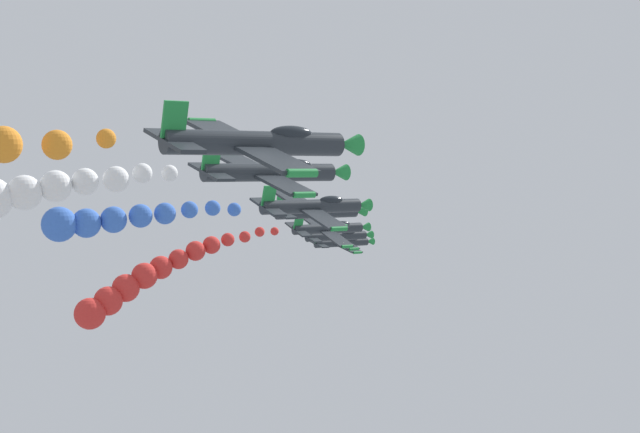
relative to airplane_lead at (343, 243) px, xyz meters
name	(u,v)px	position (x,y,z in m)	size (l,w,h in m)	color
airplane_lead	(343,243)	(0.00, 0.00, 0.00)	(9.42, 10.35, 3.01)	#23282D
airplane_left_inner	(337,236)	(12.57, -9.73, 2.06)	(9.31, 10.35, 3.27)	#23282D
airplane_right_inner	(329,228)	(24.98, -19.57, 4.01)	(9.08, 10.35, 3.70)	#23282D
smoke_trail_right_inner	(140,283)	(25.35, -42.61, -0.58)	(3.35, 23.26, 9.19)	red
airplane_left_outer	(319,212)	(37.88, -29.70, 6.54)	(9.41, 10.35, 3.05)	#23282D
airplane_right_outer	(313,206)	(51.06, -39.07, 7.75)	(9.19, 10.35, 3.47)	#23282D
smoke_trail_right_outer	(109,220)	(50.06, -55.75, 7.11)	(3.21, 14.78, 2.73)	blue
airplane_trailing	(272,172)	(64.51, -51.03, 10.50)	(9.34, 10.35, 3.20)	#23282D
airplane_high_slot	(259,143)	(77.54, -59.63, 11.86)	(9.31, 10.35, 3.26)	#23282D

